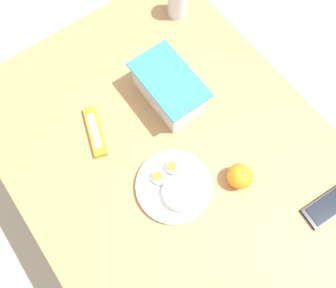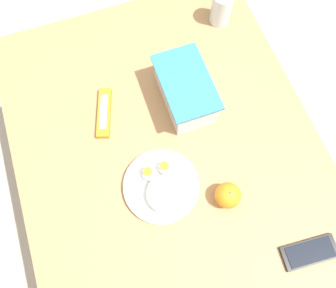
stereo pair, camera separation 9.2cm
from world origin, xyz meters
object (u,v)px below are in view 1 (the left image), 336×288
at_px(rice_plate, 175,187).
at_px(drinking_glass, 178,1).
at_px(candy_bar, 95,131).
at_px(food_container, 169,90).
at_px(orange_fruit, 240,176).
at_px(cell_phone, 328,206).

bearing_deg(rice_plate, drinking_glass, 142.57).
relative_size(rice_plate, candy_bar, 1.30).
height_order(food_container, candy_bar, food_container).
bearing_deg(orange_fruit, drinking_glass, 159.33).
height_order(food_container, orange_fruit, food_container).
relative_size(orange_fruit, drinking_glass, 0.66).
bearing_deg(candy_bar, drinking_glass, 114.64).
height_order(candy_bar, drinking_glass, drinking_glass).
bearing_deg(drinking_glass, cell_phone, -4.77).
bearing_deg(drinking_glass, rice_plate, -37.43).
bearing_deg(food_container, drinking_glass, 138.56).
height_order(rice_plate, candy_bar, rice_plate).
distance_m(orange_fruit, drinking_glass, 0.60).
relative_size(candy_bar, cell_phone, 1.07).
xyz_separation_m(food_container, drinking_glass, (-0.24, 0.21, 0.00)).
bearing_deg(rice_plate, candy_bar, -161.91).
distance_m(food_container, orange_fruit, 0.32).
bearing_deg(food_container, cell_phone, 16.08).
distance_m(rice_plate, cell_phone, 0.42).
height_order(food_container, drinking_glass, food_container).
relative_size(food_container, rice_plate, 1.07).
relative_size(orange_fruit, rice_plate, 0.33).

